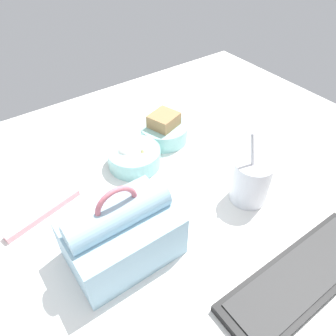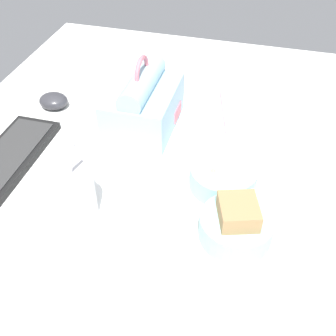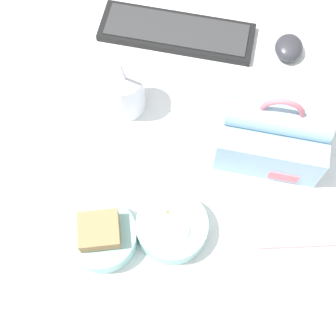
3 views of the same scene
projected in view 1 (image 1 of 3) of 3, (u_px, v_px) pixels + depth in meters
The scene contains 7 objects.
desk_surface at pixel (168, 193), 81.14cm from camera, with size 140.00×110.00×2.00cm.
keyboard at pixel (303, 276), 62.16cm from camera, with size 36.40×11.30×2.10cm.
lunch_bag at pixel (121, 233), 63.02cm from camera, with size 21.13×15.31×18.62cm.
soup_cup at pixel (251, 180), 74.93cm from camera, with size 8.69×8.69×18.10cm.
bento_bowl_sandwich at pixel (164, 130), 93.90cm from camera, with size 13.58×13.58×8.48cm.
bento_bowl_snacks at pixel (134, 157), 85.99cm from camera, with size 13.90×13.90×6.13cm.
chopstick_case at pixel (43, 213), 74.05cm from camera, with size 18.82×6.92×1.60cm.
Camera 1 is at (32.69, 45.63, 59.91)cm, focal length 35.00 mm.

